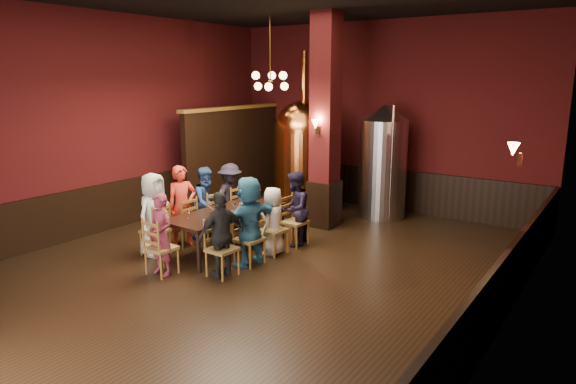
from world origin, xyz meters
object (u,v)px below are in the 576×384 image
Objects in this scene: person_2 at (207,202)px; steel_vessel at (383,161)px; dining_table at (227,214)px; person_0 at (154,214)px; rose_vase at (254,193)px; person_1 at (182,206)px; copper_kettle at (304,155)px.

person_2 is 4.16m from steel_vessel.
person_0 reaches higher than dining_table.
steel_vessel is (2.32, 4.77, 0.54)m from person_0.
dining_table is 6.58× the size of rose_vase.
steel_vessel is 7.00× the size of rose_vase.
person_1 is (-0.86, -0.29, 0.09)m from dining_table.
person_1 reaches higher than rose_vase.
steel_vessel is (1.77, 0.60, -0.08)m from copper_kettle.
person_2 is 3.89× the size of rose_vase.
person_0 reaches higher than person_2.
steel_vessel is at bearing -5.95° from person_1.
copper_kettle is at bearing -1.57° from person_2.
dining_table is 1.69× the size of person_2.
steel_vessel is at bearing -25.08° from person_2.
rose_vase is (0.96, 0.31, 0.27)m from person_2.
dining_table is 4.12m from steel_vessel.
person_2 is at bearing 20.41° from person_1.
person_1 is 0.41× the size of copper_kettle.
steel_vessel is (2.29, 4.10, 0.52)m from person_1.
copper_kettle is 1.87m from steel_vessel.
steel_vessel reaches higher than person_0.
person_2 is at bearing -123.19° from steel_vessel.
person_0 is 0.41× the size of copper_kettle.
rose_vase is at bearing -22.63° from person_1.
dining_table is at bearing -110.42° from steel_vessel.
steel_vessel is at bearing 67.65° from rose_vase.
person_2 is at bearing -10.58° from person_0.
person_2 is 0.38× the size of copper_kettle.
steel_vessel is at bearing -33.72° from person_0.
person_0 is 1.33m from person_2.
person_0 is 0.98× the size of person_1.
person_2 is 1.05m from rose_vase.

